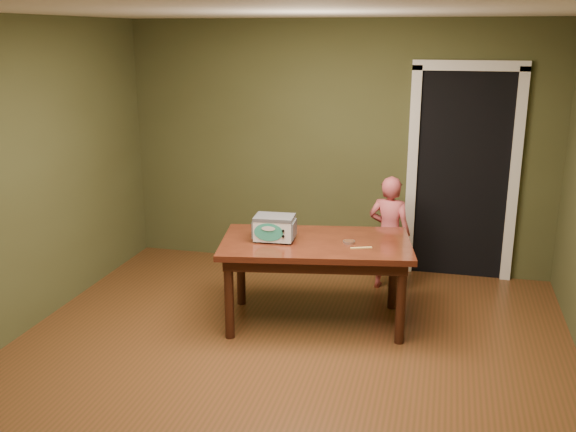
{
  "coord_description": "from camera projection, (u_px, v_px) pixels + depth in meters",
  "views": [
    {
      "loc": [
        1.12,
        -4.09,
        2.45
      ],
      "look_at": [
        -0.15,
        1.0,
        0.95
      ],
      "focal_mm": 40.0,
      "sensor_mm": 36.0,
      "label": 1
    }
  ],
  "objects": [
    {
      "name": "dining_table",
      "position": [
        316.0,
        252.0,
        5.47
      ],
      "size": [
        1.73,
        1.17,
        0.75
      ],
      "rotation": [
        0.0,
        0.0,
        0.18
      ],
      "color": "#39160D",
      "rests_on": "floor"
    },
    {
      "name": "floor",
      "position": [
        274.0,
        376.0,
        4.75
      ],
      "size": [
        5.0,
        5.0,
        0.0
      ],
      "primitive_type": "plane",
      "color": "brown",
      "rests_on": "ground"
    },
    {
      "name": "room_shell",
      "position": [
        273.0,
        149.0,
        4.28
      ],
      "size": [
        4.52,
        5.02,
        2.61
      ],
      "color": "#444826",
      "rests_on": "ground"
    },
    {
      "name": "doorway",
      "position": [
        462.0,
        170.0,
        6.75
      ],
      "size": [
        1.1,
        0.66,
        2.25
      ],
      "color": "black",
      "rests_on": "ground"
    },
    {
      "name": "child",
      "position": [
        389.0,
        233.0,
        6.25
      ],
      "size": [
        0.46,
        0.35,
        1.14
      ],
      "primitive_type": "imported",
      "rotation": [
        0.0,
        0.0,
        2.96
      ],
      "color": "#C14F55",
      "rests_on": "floor"
    },
    {
      "name": "toy_oven",
      "position": [
        274.0,
        227.0,
        5.43
      ],
      "size": [
        0.37,
        0.26,
        0.22
      ],
      "rotation": [
        0.0,
        0.0,
        0.07
      ],
      "color": "#4C4F54",
      "rests_on": "dining_table"
    },
    {
      "name": "spatula",
      "position": [
        361.0,
        248.0,
        5.26
      ],
      "size": [
        0.18,
        0.09,
        0.01
      ],
      "primitive_type": "cube",
      "rotation": [
        0.0,
        0.0,
        0.37
      ],
      "color": "tan",
      "rests_on": "dining_table"
    },
    {
      "name": "baking_pan",
      "position": [
        349.0,
        242.0,
        5.38
      ],
      "size": [
        0.1,
        0.1,
        0.02
      ],
      "color": "silver",
      "rests_on": "dining_table"
    }
  ]
}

